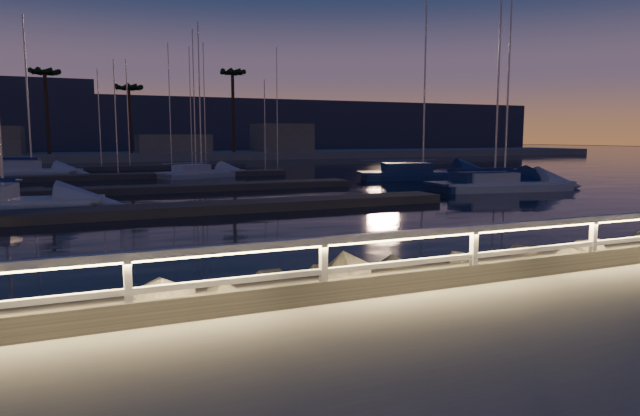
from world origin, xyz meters
The scene contains 14 objects.
ground centered at (0.00, 0.00, 0.00)m, with size 400.00×400.00×0.00m, color gray.
harbor_water centered at (0.00, 31.22, -0.97)m, with size 400.00×440.00×0.60m.
guard_rail centered at (-0.07, 0.00, 0.77)m, with size 44.11×0.12×1.06m.
riprap centered at (-5.96, 1.48, -0.21)m, with size 32.77×3.12×1.39m.
floating_docks centered at (0.00, 32.50, -0.40)m, with size 22.00×36.00×0.40m.
far_shore centered at (-0.12, 74.05, 0.29)m, with size 160.00×14.00×5.20m.
palm_left centered at (-8.00, 72.00, 10.14)m, with size 3.00×3.00×11.20m.
palm_center centered at (2.00, 73.00, 8.78)m, with size 3.00×3.00×9.70m.
palm_right centered at (16.00, 72.00, 11.03)m, with size 3.00×3.00×12.20m.
sailboat_d centered at (18.01, 18.68, -0.18)m, with size 8.68×3.74×14.23m.
sailboat_g centered at (3.73, 37.07, -0.20)m, with size 7.37×4.42×12.12m.
sailboat_h centered at (17.75, 19.24, -0.17)m, with size 8.76×3.02×14.60m.
sailboat_i centered at (-8.71, 43.85, -0.14)m, with size 7.73×4.97×12.93m.
sailboat_l centered at (18.45, 28.11, -0.14)m, with size 10.03×5.71×16.38m.
Camera 1 is at (-5.66, -8.21, 2.67)m, focal length 32.00 mm.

